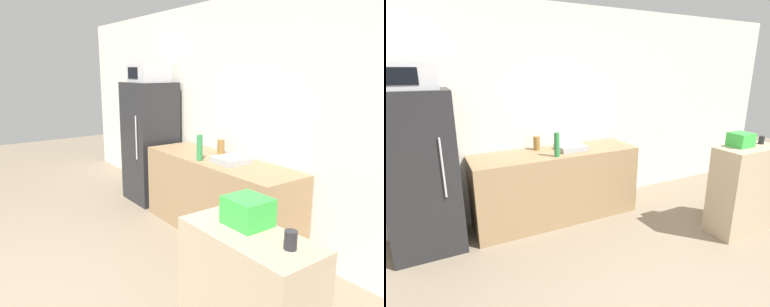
# 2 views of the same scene
# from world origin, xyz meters

# --- Properties ---
(wall_back) EXTENTS (8.00, 0.06, 2.60)m
(wall_back) POSITION_xyz_m (0.00, 2.83, 1.30)
(wall_back) COLOR silver
(wall_back) RESTS_ON ground_plane
(refrigerator) EXTENTS (0.67, 0.61, 1.65)m
(refrigerator) POSITION_xyz_m (-1.48, 2.45, 0.83)
(refrigerator) COLOR #232326
(refrigerator) RESTS_ON ground_plane
(microwave) EXTENTS (0.49, 0.42, 0.25)m
(microwave) POSITION_xyz_m (-1.48, 2.45, 1.77)
(microwave) COLOR #BCBCC1
(microwave) RESTS_ON refrigerator
(counter) EXTENTS (2.03, 0.61, 0.87)m
(counter) POSITION_xyz_m (-0.02, 2.47, 0.43)
(counter) COLOR #937551
(counter) RESTS_ON ground_plane
(sink_basin) EXTENTS (0.33, 0.32, 0.06)m
(sink_basin) POSITION_xyz_m (0.18, 2.48, 0.90)
(sink_basin) COLOR #9EA3A8
(sink_basin) RESTS_ON counter
(bottle_tall) EXTENTS (0.06, 0.06, 0.28)m
(bottle_tall) POSITION_xyz_m (-0.09, 2.28, 1.01)
(bottle_tall) COLOR #2D7F42
(bottle_tall) RESTS_ON counter
(bottle_short) EXTENTS (0.08, 0.08, 0.17)m
(bottle_short) POSITION_xyz_m (-0.20, 2.66, 0.95)
(bottle_short) COLOR olive
(bottle_short) RESTS_ON counter
(shelf_cabinet) EXTENTS (0.77, 0.37, 1.01)m
(shelf_cabinet) POSITION_xyz_m (1.76, 1.21, 0.50)
(shelf_cabinet) COLOR tan
(shelf_cabinet) RESTS_ON ground_plane
(basket) EXTENTS (0.22, 0.21, 0.15)m
(basket) POSITION_xyz_m (1.68, 1.28, 1.09)
(basket) COLOR green
(basket) RESTS_ON shelf_cabinet
(jar) EXTENTS (0.06, 0.06, 0.09)m
(jar) POSITION_xyz_m (2.00, 1.24, 1.05)
(jar) COLOR #232328
(jar) RESTS_ON shelf_cabinet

